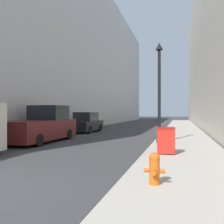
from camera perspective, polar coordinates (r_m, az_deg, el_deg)
sidewalk_right at (r=21.86m, az=15.85°, el=-4.38°), size 3.20×60.00×0.13m
building_left_glass at (r=34.42m, az=-12.27°, el=12.49°), size 12.00×60.00×18.39m
fire_hydrant at (r=5.67m, az=9.68°, el=-12.42°), size 0.47×0.35×0.70m
trash_bin at (r=9.75m, az=12.29°, el=-6.30°), size 0.66×0.58×1.01m
lamppost at (r=13.24m, az=10.75°, el=5.60°), size 0.38×0.38×5.21m
pickup_truck at (r=15.12m, az=-15.78°, el=-3.18°), size 2.18×5.58×2.12m
parked_sedan_near at (r=21.64m, az=-5.91°, el=-2.54°), size 1.81×4.43×1.72m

